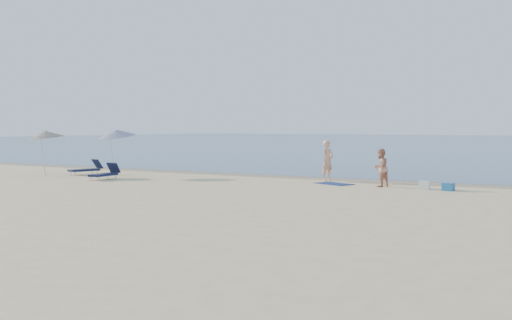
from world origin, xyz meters
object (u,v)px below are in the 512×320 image
(person_right, at_px, (381,168))
(blue_cooler, at_px, (448,187))
(person_left, at_px, (328,161))
(umbrella_near, at_px, (117,133))

(person_right, distance_m, blue_cooler, 2.94)
(person_left, xyz_separation_m, person_right, (3.08, -1.42, -0.15))
(blue_cooler, xyz_separation_m, umbrella_near, (-16.51, -0.93, 2.01))
(person_right, relative_size, umbrella_near, 0.63)
(person_right, height_order, blue_cooler, person_right)
(person_right, relative_size, blue_cooler, 3.67)
(person_left, xyz_separation_m, umbrella_near, (-10.58, -2.59, 1.22))
(person_left, distance_m, person_right, 3.39)
(person_left, distance_m, umbrella_near, 10.96)
(blue_cooler, relative_size, umbrella_near, 0.17)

